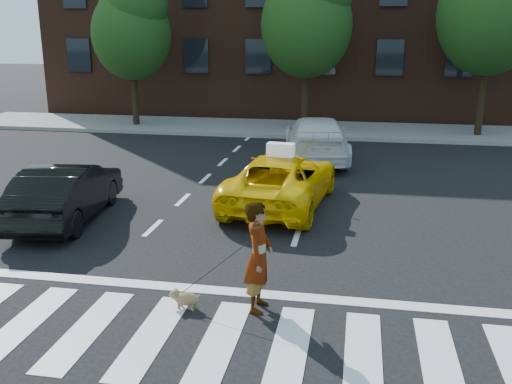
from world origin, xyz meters
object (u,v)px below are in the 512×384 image
black_sedan (66,192)px  dog (184,298)px  taxi (281,180)px  tree_right (493,1)px  tree_left (132,24)px  woman (259,257)px  white_suv (316,138)px  tree_mid (308,13)px

black_sedan → dog: size_ratio=7.46×
taxi → black_sedan: black_sedan is taller
taxi → tree_right: bearing=-116.2°
tree_right → black_sedan: 17.35m
tree_right → black_sedan: bearing=-132.3°
taxi → tree_left: bearing=-46.6°
black_sedan → woman: (5.10, -3.53, 0.22)m
white_suv → woman: (-0.03, -10.84, 0.16)m
taxi → black_sedan: bearing=28.9°
tree_mid → taxi: (0.43, -10.39, -4.20)m
tree_left → woman: bearing=-62.3°
dog → woman: bearing=13.3°
woman → dog: (-1.16, -0.20, -0.70)m
tree_left → dog: bearing=-66.0°
white_suv → dog: bearing=76.2°
taxi → white_suv: size_ratio=0.93×
dog → tree_mid: bearing=92.2°
tree_mid → white_suv: tree_mid is taller
woman → white_suv: bearing=2.8°
tree_right → tree_left: bearing=180.0°
tree_right → black_sedan: size_ratio=1.91×
woman → taxi: bearing=7.2°
taxi → woman: (0.41, -5.51, 0.23)m
taxi → dog: bearing=88.6°
tree_left → tree_mid: tree_mid is taller
white_suv → dog: 11.12m
tree_right → white_suv: (-6.13, -5.06, -4.54)m
tree_mid → dog: size_ratio=13.12×
tree_left → white_suv: size_ratio=1.30×
woman → dog: size_ratio=3.26×
tree_right → taxi: size_ratio=1.65×
tree_right → black_sedan: (-11.27, -12.36, -4.60)m
tree_left → black_sedan: bearing=-75.3°
tree_mid → tree_right: (7.00, -0.00, 0.41)m
tree_mid → white_suv: (0.87, -5.06, -4.13)m
taxi → white_suv: white_suv is taller
tree_mid → woman: size_ratio=4.02×
white_suv → dog: (-1.19, -11.04, -0.55)m
black_sedan → tree_right: bearing=-138.9°
tree_mid → taxi: tree_mid is taller
tree_left → dog: 18.13m
tree_mid → black_sedan: size_ratio=1.76×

